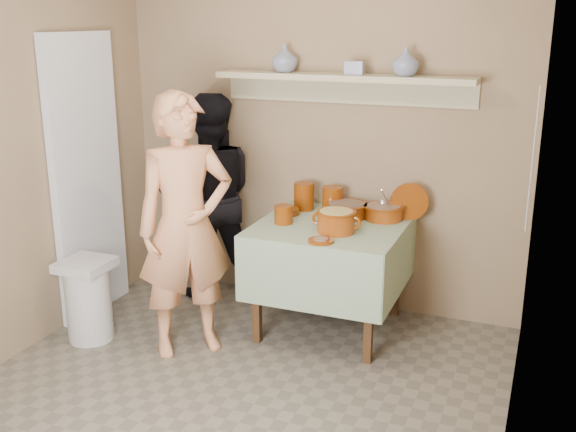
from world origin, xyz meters
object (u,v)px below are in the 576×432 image
at_px(person_helper, 209,197).
at_px(trash_bin, 89,299).
at_px(person_cook, 185,226).
at_px(cazuela_rice, 336,220).
at_px(serving_table, 331,241).

relative_size(person_helper, trash_bin, 2.80).
xyz_separation_m(person_cook, cazuela_rice, (0.84, 0.46, 0.01)).
distance_m(serving_table, trash_bin, 1.67).
xyz_separation_m(person_cook, serving_table, (0.75, 0.63, -0.20)).
relative_size(serving_table, trash_bin, 1.74).
bearing_deg(serving_table, person_helper, 167.15).
xyz_separation_m(cazuela_rice, trash_bin, (-1.53, -0.59, -0.56)).
bearing_deg(cazuela_rice, trash_bin, -158.97).
bearing_deg(serving_table, cazuela_rice, -62.10).
bearing_deg(serving_table, trash_bin, -152.52).
height_order(person_helper, serving_table, person_helper).
height_order(person_helper, trash_bin, person_helper).
distance_m(person_cook, trash_bin, 0.90).
height_order(person_helper, cazuela_rice, person_helper).
xyz_separation_m(person_helper, cazuela_rice, (1.14, -0.40, 0.06)).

